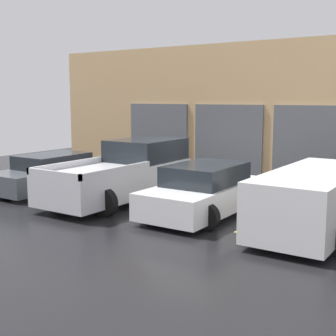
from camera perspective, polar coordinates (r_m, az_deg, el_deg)
ground_plane at (r=15.24m, az=2.87°, el=-3.45°), size 28.00×28.00×0.00m
shophouse_building at (r=17.83m, az=8.37°, el=6.47°), size 16.82×0.68×5.17m
pickup_truck at (r=14.69m, az=-5.27°, el=-0.59°), size 2.54×5.32×1.81m
sedan_white at (r=12.81m, az=4.44°, el=-2.83°), size 2.28×4.21×1.38m
sedan_side at (r=16.56m, az=-14.05°, el=-0.64°), size 2.15×4.25×1.25m
van_right at (r=11.62m, az=17.48°, el=-3.60°), size 2.23×4.75×1.48m
parking_stripe_far_left at (r=17.78m, az=-17.32°, el=-2.08°), size 0.12×2.20×0.01m
parking_stripe_left at (r=15.58m, az=-10.30°, el=-3.29°), size 0.12×2.20×0.01m
parking_stripe_centre at (r=13.71m, az=-1.16°, el=-4.80°), size 0.12×2.20×0.01m
parking_stripe_right at (r=12.29m, az=10.52°, el=-6.53°), size 0.12×2.20×0.01m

